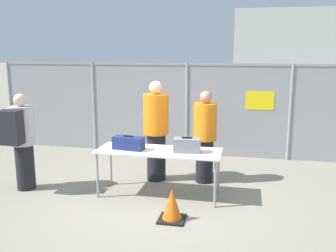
{
  "coord_description": "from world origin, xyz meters",
  "views": [
    {
      "loc": [
        1.34,
        -5.54,
        2.35
      ],
      "look_at": [
        -0.01,
        0.74,
        1.05
      ],
      "focal_mm": 40.0,
      "sensor_mm": 36.0,
      "label": 1
    }
  ],
  "objects_px": {
    "suitcase_navy": "(129,143)",
    "security_worker_far": "(205,136)",
    "utility_trailer": "(283,123)",
    "traffic_cone": "(172,206)",
    "inspection_table": "(159,154)",
    "security_worker_near": "(156,130)",
    "suitcase_grey": "(187,145)",
    "traveler_hooded": "(21,138)"
  },
  "relations": [
    {
      "from": "suitcase_navy",
      "to": "security_worker_far",
      "type": "distance_m",
      "value": 1.43
    },
    {
      "from": "utility_trailer",
      "to": "traffic_cone",
      "type": "bearing_deg",
      "value": -109.3
    },
    {
      "from": "inspection_table",
      "to": "security_worker_near",
      "type": "height_order",
      "value": "security_worker_near"
    },
    {
      "from": "suitcase_grey",
      "to": "traveler_hooded",
      "type": "xyz_separation_m",
      "value": [
        -2.78,
        -0.23,
        0.03
      ]
    },
    {
      "from": "security_worker_far",
      "to": "security_worker_near",
      "type": "bearing_deg",
      "value": -14.05
    },
    {
      "from": "security_worker_far",
      "to": "utility_trailer",
      "type": "height_order",
      "value": "security_worker_far"
    },
    {
      "from": "suitcase_navy",
      "to": "utility_trailer",
      "type": "relative_size",
      "value": 0.12
    },
    {
      "from": "suitcase_navy",
      "to": "suitcase_grey",
      "type": "distance_m",
      "value": 0.96
    },
    {
      "from": "suitcase_grey",
      "to": "utility_trailer",
      "type": "relative_size",
      "value": 0.1
    },
    {
      "from": "utility_trailer",
      "to": "inspection_table",
      "type": "bearing_deg",
      "value": -116.63
    },
    {
      "from": "security_worker_near",
      "to": "traffic_cone",
      "type": "xyz_separation_m",
      "value": [
        0.62,
        -1.61,
        -0.73
      ]
    },
    {
      "from": "security_worker_far",
      "to": "utility_trailer",
      "type": "xyz_separation_m",
      "value": [
        1.67,
        3.83,
        -0.42
      ]
    },
    {
      "from": "security_worker_far",
      "to": "suitcase_grey",
      "type": "bearing_deg",
      "value": 59.03
    },
    {
      "from": "security_worker_near",
      "to": "security_worker_far",
      "type": "distance_m",
      "value": 0.89
    },
    {
      "from": "inspection_table",
      "to": "security_worker_near",
      "type": "bearing_deg",
      "value": 106.95
    },
    {
      "from": "inspection_table",
      "to": "traveler_hooded",
      "type": "xyz_separation_m",
      "value": [
        -2.32,
        -0.25,
        0.2
      ]
    },
    {
      "from": "utility_trailer",
      "to": "traffic_cone",
      "type": "relative_size",
      "value": 9.16
    },
    {
      "from": "suitcase_navy",
      "to": "utility_trailer",
      "type": "bearing_deg",
      "value": 58.98
    },
    {
      "from": "inspection_table",
      "to": "suitcase_navy",
      "type": "bearing_deg",
      "value": -174.41
    },
    {
      "from": "inspection_table",
      "to": "traveler_hooded",
      "type": "bearing_deg",
      "value": -173.94
    },
    {
      "from": "utility_trailer",
      "to": "suitcase_navy",
      "type": "bearing_deg",
      "value": -121.02
    },
    {
      "from": "suitcase_grey",
      "to": "utility_trailer",
      "type": "bearing_deg",
      "value": 68.23
    },
    {
      "from": "inspection_table",
      "to": "security_worker_near",
      "type": "distance_m",
      "value": 0.81
    },
    {
      "from": "inspection_table",
      "to": "suitcase_grey",
      "type": "relative_size",
      "value": 4.58
    },
    {
      "from": "security_worker_near",
      "to": "security_worker_far",
      "type": "height_order",
      "value": "security_worker_near"
    },
    {
      "from": "inspection_table",
      "to": "suitcase_navy",
      "type": "xyz_separation_m",
      "value": [
        -0.49,
        -0.05,
        0.16
      ]
    },
    {
      "from": "utility_trailer",
      "to": "security_worker_near",
      "type": "bearing_deg",
      "value": -123.26
    },
    {
      "from": "security_worker_near",
      "to": "suitcase_navy",
      "type": "bearing_deg",
      "value": 63.65
    },
    {
      "from": "suitcase_grey",
      "to": "security_worker_far",
      "type": "relative_size",
      "value": 0.27
    },
    {
      "from": "utility_trailer",
      "to": "traffic_cone",
      "type": "distance_m",
      "value": 5.83
    },
    {
      "from": "traveler_hooded",
      "to": "traffic_cone",
      "type": "relative_size",
      "value": 3.56
    },
    {
      "from": "inspection_table",
      "to": "utility_trailer",
      "type": "bearing_deg",
      "value": 63.37
    },
    {
      "from": "suitcase_navy",
      "to": "suitcase_grey",
      "type": "relative_size",
      "value": 1.19
    },
    {
      "from": "suitcase_grey",
      "to": "traffic_cone",
      "type": "distance_m",
      "value": 1.08
    },
    {
      "from": "traveler_hooded",
      "to": "traffic_cone",
      "type": "height_order",
      "value": "traveler_hooded"
    },
    {
      "from": "inspection_table",
      "to": "traffic_cone",
      "type": "distance_m",
      "value": 1.08
    },
    {
      "from": "security_worker_near",
      "to": "utility_trailer",
      "type": "bearing_deg",
      "value": -131.1
    },
    {
      "from": "suitcase_navy",
      "to": "suitcase_grey",
      "type": "xyz_separation_m",
      "value": [
        0.96,
        0.03,
        0.01
      ]
    },
    {
      "from": "suitcase_grey",
      "to": "utility_trailer",
      "type": "distance_m",
      "value": 5.03
    },
    {
      "from": "security_worker_near",
      "to": "suitcase_grey",
      "type": "bearing_deg",
      "value": 124.45
    },
    {
      "from": "inspection_table",
      "to": "security_worker_far",
      "type": "relative_size",
      "value": 1.22
    },
    {
      "from": "suitcase_navy",
      "to": "traveler_hooded",
      "type": "height_order",
      "value": "traveler_hooded"
    }
  ]
}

